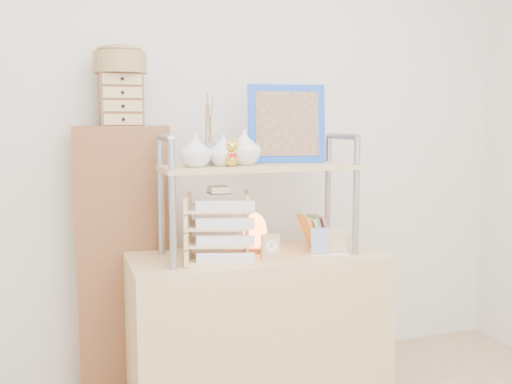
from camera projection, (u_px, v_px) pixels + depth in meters
room_shell at (340, 19)px, 1.81m from camera, size 3.42×3.41×2.61m
desk at (258, 331)px, 2.73m from camera, size 1.20×0.50×0.75m
cabinet at (125, 261)px, 2.86m from camera, size 0.47×0.29×1.35m
hutch at (251, 160)px, 2.63m from camera, size 0.90×0.34×0.80m
letter_tray at (219, 231)px, 2.56m from camera, size 0.34×0.33×0.34m
salt_lamp at (255, 232)px, 2.73m from camera, size 0.12×0.12×0.19m
desk_clock at (270, 247)px, 2.58m from camera, size 0.08×0.04×0.12m
postcard_stand at (329, 247)px, 2.68m from camera, size 0.18×0.08×0.13m
drawer_chest at (121, 100)px, 2.74m from camera, size 0.20×0.16×0.25m
woven_basket at (120, 63)px, 2.72m from camera, size 0.25×0.25×0.10m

